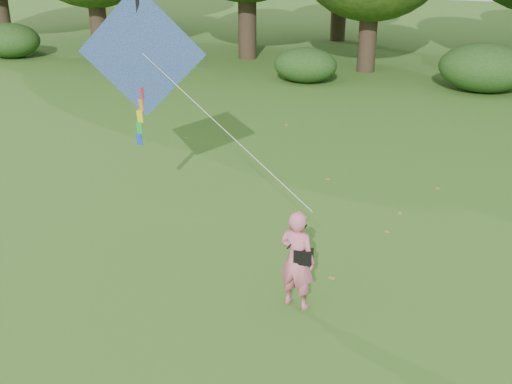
% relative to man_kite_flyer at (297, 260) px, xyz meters
% --- Properties ---
extents(ground, '(100.00, 100.00, 0.00)m').
position_rel_man_kite_flyer_xyz_m(ground, '(-0.38, -0.76, -0.91)').
color(ground, '#265114').
rests_on(ground, ground).
extents(man_kite_flyer, '(0.74, 0.57, 1.81)m').
position_rel_man_kite_flyer_xyz_m(man_kite_flyer, '(0.00, 0.00, 0.00)').
color(man_kite_flyer, '#E46B86').
rests_on(man_kite_flyer, ground).
extents(bystander_left, '(1.00, 1.00, 1.64)m').
position_rel_man_kite_flyer_xyz_m(bystander_left, '(-10.84, 16.97, -0.09)').
color(bystander_left, '#262A32').
rests_on(bystander_left, ground).
extents(crossbody_bag, '(0.43, 0.20, 0.71)m').
position_rel_man_kite_flyer_xyz_m(crossbody_bag, '(0.12, -0.03, 0.12)').
color(crossbody_bag, black).
rests_on(crossbody_bag, ground).
extents(flying_kite, '(5.71, 2.78, 3.40)m').
position_rel_man_kite_flyer_xyz_m(flying_kite, '(-4.11, 2.44, 2.78)').
color(flying_kite, '#2836AE').
rests_on(flying_kite, ground).
extents(shrub_band, '(39.15, 3.22, 1.88)m').
position_rel_man_kite_flyer_xyz_m(shrub_band, '(-1.10, 16.84, -0.05)').
color(shrub_band, '#264919').
rests_on(shrub_band, ground).
extents(fallen_leaves, '(11.34, 13.78, 0.01)m').
position_rel_man_kite_flyer_xyz_m(fallen_leaves, '(0.08, 3.75, -0.90)').
color(fallen_leaves, olive).
rests_on(fallen_leaves, ground).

